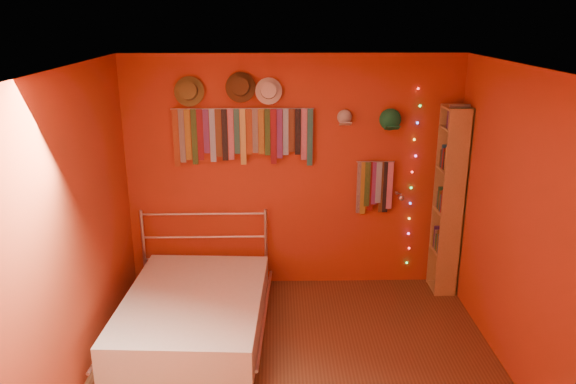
{
  "coord_description": "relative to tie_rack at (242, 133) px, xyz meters",
  "views": [
    {
      "loc": [
        -0.18,
        -3.95,
        2.88
      ],
      "look_at": [
        -0.07,
        0.9,
        1.32
      ],
      "focal_mm": 35.0,
      "sensor_mm": 36.0,
      "label": 1
    }
  ],
  "objects": [
    {
      "name": "left_wall",
      "position": [
        -1.23,
        -1.69,
        -0.46
      ],
      "size": [
        0.02,
        3.5,
        2.5
      ],
      "primitive_type": "cube",
      "color": "#A8431B",
      "rests_on": "ground"
    },
    {
      "name": "reading_lamp",
      "position": [
        1.64,
        -0.14,
        -0.65
      ],
      "size": [
        0.06,
        0.27,
        0.08
      ],
      "color": "silver",
      "rests_on": "back_wall"
    },
    {
      "name": "fairy_lights",
      "position": [
        1.79,
        0.02,
        -0.52
      ],
      "size": [
        0.06,
        0.02,
        1.94
      ],
      "color": "#FF3333",
      "rests_on": "back_wall"
    },
    {
      "name": "back_wall",
      "position": [
        0.52,
        0.06,
        -0.46
      ],
      "size": [
        3.5,
        0.02,
        2.5
      ],
      "primitive_type": "cube",
      "color": "#A8431B",
      "rests_on": "ground"
    },
    {
      "name": "ground",
      "position": [
        0.52,
        -1.69,
        -1.71
      ],
      "size": [
        3.5,
        3.5,
        0.0
      ],
      "primitive_type": "plane",
      "color": "#58321E",
      "rests_on": "ground"
    },
    {
      "name": "bed",
      "position": [
        -0.43,
        -0.97,
        -1.5
      ],
      "size": [
        1.45,
        1.89,
        0.89
      ],
      "rotation": [
        0.0,
        0.0,
        -0.06
      ],
      "color": "silver",
      "rests_on": "ground"
    },
    {
      "name": "ceiling",
      "position": [
        0.52,
        -1.69,
        0.79
      ],
      "size": [
        3.5,
        3.5,
        0.02
      ],
      "primitive_type": "cube",
      "color": "white",
      "rests_on": "back_wall"
    },
    {
      "name": "cap_green",
      "position": [
        1.51,
        0.01,
        0.13
      ],
      "size": [
        0.2,
        0.25,
        0.2
      ],
      "color": "#1A7543",
      "rests_on": "back_wall"
    },
    {
      "name": "fedora_white",
      "position": [
        0.28,
        -0.03,
        0.43
      ],
      "size": [
        0.27,
        0.15,
        0.27
      ],
      "rotation": [
        1.36,
        0.0,
        0.0
      ],
      "color": "silver",
      "rests_on": "back_wall"
    },
    {
      "name": "tie_rack",
      "position": [
        0.0,
        0.0,
        0.0
      ],
      "size": [
        1.45,
        0.03,
        0.6
      ],
      "color": "silver",
      "rests_on": "back_wall"
    },
    {
      "name": "right_wall",
      "position": [
        2.27,
        -1.69,
        -0.46
      ],
      "size": [
        0.02,
        3.5,
        2.5
      ],
      "primitive_type": "cube",
      "color": "#A8431B",
      "rests_on": "ground"
    },
    {
      "name": "fedora_olive",
      "position": [
        -0.52,
        -0.03,
        0.43
      ],
      "size": [
        0.3,
        0.16,
        0.3
      ],
      "rotation": [
        1.36,
        0.0,
        0.0
      ],
      "color": "brown",
      "rests_on": "back_wall"
    },
    {
      "name": "small_tie_rack",
      "position": [
        1.38,
        -0.0,
        -0.57
      ],
      "size": [
        0.4,
        0.03,
        0.58
      ],
      "color": "silver",
      "rests_on": "back_wall"
    },
    {
      "name": "fedora_brown",
      "position": [
        -0.0,
        -0.03,
        0.47
      ],
      "size": [
        0.3,
        0.16,
        0.3
      ],
      "rotation": [
        1.36,
        0.0,
        0.0
      ],
      "color": "#4A331A",
      "rests_on": "back_wall"
    },
    {
      "name": "cap_white",
      "position": [
        1.04,
        0.01,
        0.16
      ],
      "size": [
        0.16,
        0.21,
        0.16
      ],
      "color": "beige",
      "rests_on": "back_wall"
    },
    {
      "name": "bookshelf",
      "position": [
        2.18,
        -0.16,
        -0.69
      ],
      "size": [
        0.25,
        0.34,
        2.0
      ],
      "color": "olive",
      "rests_on": "ground"
    }
  ]
}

